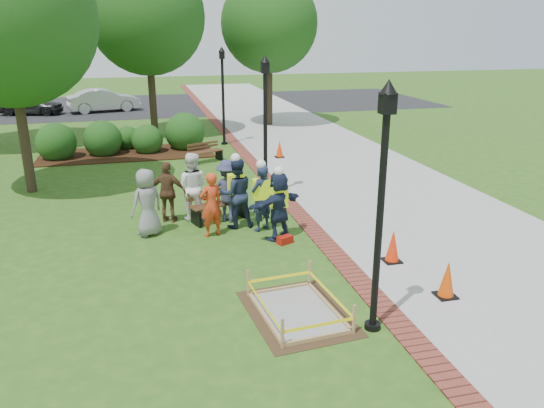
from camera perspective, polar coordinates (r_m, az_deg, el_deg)
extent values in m
plane|color=#285116|center=(11.80, -0.94, -6.59)|extent=(100.00, 100.00, 0.00)
cube|color=#9E9E99|center=(22.29, 5.72, 5.38)|extent=(6.00, 60.00, 0.02)
cube|color=maroon|center=(21.43, -2.52, 4.94)|extent=(0.50, 60.00, 0.03)
cube|color=#381E0F|center=(22.97, -15.29, 5.24)|extent=(7.00, 3.00, 0.05)
cube|color=black|center=(37.83, -10.52, 10.49)|extent=(36.00, 12.00, 0.01)
cube|color=#47331E|center=(9.95, 2.73, -11.66)|extent=(1.91, 2.45, 0.01)
cube|color=gray|center=(9.94, 2.74, -11.58)|extent=(1.36, 1.90, 0.04)
cube|color=tan|center=(9.93, 2.74, -11.48)|extent=(1.49, 2.03, 0.08)
cube|color=tan|center=(9.81, 2.76, -10.29)|extent=(1.53, 2.07, 0.55)
cube|color=yellow|center=(9.80, 2.76, -10.16)|extent=(1.47, 2.01, 0.06)
cube|color=brown|center=(14.37, -5.77, 0.02)|extent=(1.63, 0.95, 0.04)
cube|color=brown|center=(14.51, -6.27, 1.18)|extent=(1.49, 0.56, 0.25)
cube|color=black|center=(14.45, -5.74, -0.92)|extent=(1.51, 0.97, 0.46)
cube|color=brown|center=(20.91, -7.10, 5.63)|extent=(1.42, 0.95, 0.04)
cube|color=brown|center=(21.04, -7.45, 6.29)|extent=(1.27, 0.62, 0.22)
cube|color=black|center=(20.96, -7.08, 5.04)|extent=(1.33, 0.95, 0.41)
cube|color=black|center=(11.00, 18.14, -9.38)|extent=(0.39, 0.39, 0.05)
cone|color=#DC4306|center=(10.84, 18.34, -7.57)|extent=(0.31, 0.31, 0.72)
cube|color=black|center=(12.24, 12.74, -6.00)|extent=(0.39, 0.39, 0.05)
cone|color=red|center=(12.09, 12.87, -4.34)|extent=(0.31, 0.31, 0.72)
cube|color=black|center=(21.57, 0.81, 5.07)|extent=(0.36, 0.36, 0.05)
cone|color=#F13907|center=(21.49, 0.82, 6.00)|extent=(0.28, 0.28, 0.66)
cube|color=#9D140C|center=(12.91, 1.41, -3.87)|extent=(0.43, 0.34, 0.19)
cylinder|color=black|center=(8.84, 11.46, -2.40)|extent=(0.12, 0.12, 3.80)
cube|color=black|center=(8.35, 12.33, 10.54)|extent=(0.22, 0.22, 0.32)
cone|color=black|center=(8.33, 12.45, 12.25)|extent=(0.28, 0.28, 0.22)
cylinder|color=black|center=(9.64, 10.75, -12.74)|extent=(0.28, 0.28, 0.10)
cylinder|color=black|center=(16.15, -0.72, 7.37)|extent=(0.12, 0.12, 3.80)
cube|color=black|center=(15.89, -0.75, 14.47)|extent=(0.22, 0.22, 0.32)
cone|color=black|center=(15.88, -0.75, 15.37)|extent=(0.28, 0.28, 0.22)
cylinder|color=black|center=(16.60, -0.70, 1.09)|extent=(0.28, 0.28, 0.10)
cylinder|color=black|center=(23.91, -5.27, 10.88)|extent=(0.12, 0.12, 3.80)
cube|color=black|center=(23.74, -5.42, 15.67)|extent=(0.22, 0.22, 0.32)
cone|color=black|center=(23.73, -5.43, 16.27)|extent=(0.28, 0.28, 0.22)
cylinder|color=black|center=(24.22, -5.14, 6.54)|extent=(0.28, 0.28, 0.10)
cylinder|color=#3D2D1E|center=(18.23, -25.28, 7.76)|extent=(0.31, 0.31, 4.34)
sphere|color=#1F4413|center=(18.02, -26.67, 17.46)|extent=(5.17, 5.17, 5.17)
cylinder|color=#3D2D1E|center=(26.52, -12.79, 12.06)|extent=(0.34, 0.34, 4.54)
sphere|color=#1F4413|center=(26.39, -13.31, 19.07)|extent=(5.35, 5.35, 5.35)
cylinder|color=#3D2D1E|center=(28.92, -0.30, 12.74)|extent=(0.35, 0.35, 4.31)
sphere|color=#1F4413|center=(28.78, -0.31, 18.85)|extent=(5.00, 5.00, 5.00)
sphere|color=#1F4413|center=(23.01, -22.00, 4.52)|extent=(1.57, 1.57, 1.57)
sphere|color=#1F4413|center=(23.09, -17.60, 5.04)|extent=(1.55, 1.55, 1.55)
sphere|color=#1F4413|center=(23.02, -13.17, 5.38)|extent=(1.30, 1.30, 1.30)
sphere|color=#1F4413|center=(23.50, -9.26, 5.88)|extent=(1.70, 1.70, 1.70)
sphere|color=#1F4413|center=(24.02, -15.16, 5.75)|extent=(1.07, 1.07, 1.07)
imported|color=gray|center=(13.55, -13.30, 0.15)|extent=(0.65, 0.59, 1.72)
imported|color=red|center=(13.25, -6.57, -0.07)|extent=(0.61, 0.49, 1.63)
imported|color=white|center=(14.44, -8.65, 1.86)|extent=(0.68, 0.54, 1.86)
imported|color=brown|center=(14.39, -11.10, 1.26)|extent=(0.62, 0.52, 1.66)
imported|color=#313555|center=(14.22, -4.74, 1.40)|extent=(0.64, 0.58, 1.69)
imported|color=#182940|center=(12.96, 0.71, -0.20)|extent=(0.65, 0.56, 1.71)
cube|color=#CBF414|center=(12.88, 0.72, 0.82)|extent=(0.42, 0.26, 0.52)
sphere|color=white|center=(12.70, 0.73, 3.56)|extent=(0.25, 0.25, 0.25)
imported|color=#1A2245|center=(13.51, -1.17, 0.62)|extent=(0.66, 0.59, 1.72)
cube|color=#CBF414|center=(13.44, -1.17, 1.61)|extent=(0.42, 0.26, 0.52)
sphere|color=white|center=(13.27, -1.19, 4.27)|extent=(0.25, 0.25, 0.25)
imported|color=#191B41|center=(13.75, -3.86, 1.13)|extent=(0.60, 0.40, 1.83)
cube|color=#CBF414|center=(13.67, -3.88, 2.17)|extent=(0.42, 0.26, 0.52)
sphere|color=white|center=(13.50, -3.95, 4.95)|extent=(0.25, 0.25, 0.25)
imported|color=black|center=(35.80, -24.47, 8.74)|extent=(2.83, 4.61, 1.40)
imported|color=#B9B8BE|center=(35.51, -17.54, 9.45)|extent=(3.15, 5.11, 1.55)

